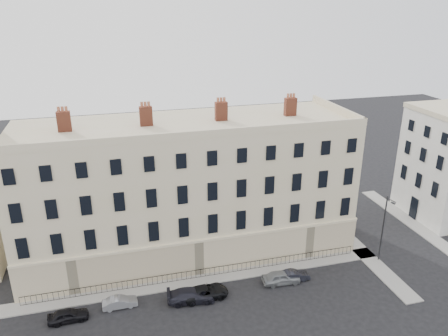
{
  "coord_description": "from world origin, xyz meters",
  "views": [
    {
      "loc": [
        -13.66,
        -32.28,
        27.28
      ],
      "look_at": [
        -2.22,
        10.0,
        10.24
      ],
      "focal_mm": 35.0,
      "sensor_mm": 36.0,
      "label": 1
    }
  ],
  "objects_px": {
    "car_c": "(191,295)",
    "car_d": "(205,292)",
    "car_b": "(120,302)",
    "streetlamp": "(384,226)",
    "car_f": "(293,276)",
    "car_e": "(281,277)",
    "car_a": "(68,315)"
  },
  "relations": [
    {
      "from": "car_c",
      "to": "car_d",
      "type": "relative_size",
      "value": 1.03
    },
    {
      "from": "car_b",
      "to": "streetlamp",
      "type": "bearing_deg",
      "value": -90.35
    },
    {
      "from": "car_d",
      "to": "car_f",
      "type": "distance_m",
      "value": 9.37
    },
    {
      "from": "car_e",
      "to": "streetlamp",
      "type": "bearing_deg",
      "value": -82.14
    },
    {
      "from": "car_d",
      "to": "car_e",
      "type": "xyz_separation_m",
      "value": [
        8.01,
        0.26,
        0.05
      ]
    },
    {
      "from": "car_c",
      "to": "car_e",
      "type": "distance_m",
      "value": 9.47
    },
    {
      "from": "car_a",
      "to": "streetlamp",
      "type": "distance_m",
      "value": 33.0
    },
    {
      "from": "car_a",
      "to": "streetlamp",
      "type": "bearing_deg",
      "value": -90.82
    },
    {
      "from": "car_e",
      "to": "car_f",
      "type": "relative_size",
      "value": 1.14
    },
    {
      "from": "car_a",
      "to": "car_b",
      "type": "relative_size",
      "value": 1.09
    },
    {
      "from": "car_b",
      "to": "car_e",
      "type": "distance_m",
      "value": 16.13
    },
    {
      "from": "car_d",
      "to": "car_f",
      "type": "xyz_separation_m",
      "value": [
        9.36,
        0.34,
        -0.06
      ]
    },
    {
      "from": "car_a",
      "to": "car_c",
      "type": "distance_m",
      "value": 11.27
    },
    {
      "from": "car_b",
      "to": "car_a",
      "type": "bearing_deg",
      "value": 97.71
    },
    {
      "from": "car_a",
      "to": "streetlamp",
      "type": "height_order",
      "value": "streetlamp"
    },
    {
      "from": "car_a",
      "to": "car_f",
      "type": "relative_size",
      "value": 1.03
    },
    {
      "from": "streetlamp",
      "to": "car_a",
      "type": "bearing_deg",
      "value": 171.02
    },
    {
      "from": "car_f",
      "to": "streetlamp",
      "type": "xyz_separation_m",
      "value": [
        10.69,
        0.87,
        3.81
      ]
    },
    {
      "from": "car_c",
      "to": "car_d",
      "type": "xyz_separation_m",
      "value": [
        1.44,
        0.19,
        -0.05
      ]
    },
    {
      "from": "car_a",
      "to": "car_d",
      "type": "distance_m",
      "value": 12.72
    },
    {
      "from": "car_d",
      "to": "streetlamp",
      "type": "distance_m",
      "value": 20.43
    },
    {
      "from": "car_a",
      "to": "car_b",
      "type": "xyz_separation_m",
      "value": [
        4.6,
        0.73,
        -0.07
      ]
    },
    {
      "from": "car_f",
      "to": "car_c",
      "type": "bearing_deg",
      "value": 92.14
    },
    {
      "from": "car_e",
      "to": "car_f",
      "type": "xyz_separation_m",
      "value": [
        1.35,
        0.07,
        -0.1
      ]
    },
    {
      "from": "car_f",
      "to": "streetlamp",
      "type": "relative_size",
      "value": 0.44
    },
    {
      "from": "car_c",
      "to": "car_e",
      "type": "relative_size",
      "value": 1.17
    },
    {
      "from": "car_d",
      "to": "streetlamp",
      "type": "relative_size",
      "value": 0.57
    },
    {
      "from": "car_a",
      "to": "streetlamp",
      "type": "xyz_separation_m",
      "value": [
        32.77,
        1.19,
        3.78
      ]
    },
    {
      "from": "car_b",
      "to": "car_c",
      "type": "xyz_separation_m",
      "value": [
        6.67,
        -0.93,
        0.13
      ]
    },
    {
      "from": "car_a",
      "to": "car_e",
      "type": "height_order",
      "value": "car_e"
    },
    {
      "from": "car_e",
      "to": "car_c",
      "type": "bearing_deg",
      "value": 96.14
    },
    {
      "from": "car_a",
      "to": "car_f",
      "type": "xyz_separation_m",
      "value": [
        22.08,
        0.33,
        -0.04
      ]
    }
  ]
}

